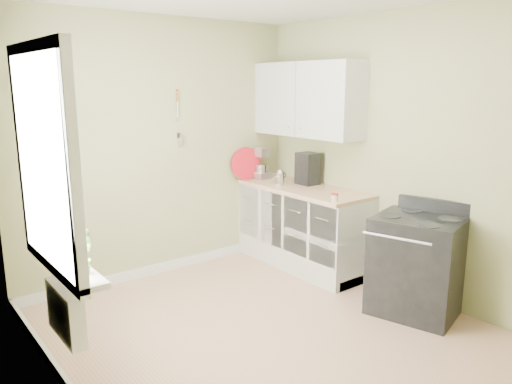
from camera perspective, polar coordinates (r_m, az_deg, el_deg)
floor at (r=4.30m, az=1.58°, el=-15.92°), size 3.20×3.60×0.02m
wall_back at (r=5.35m, az=-10.82°, el=4.88°), size 3.20×0.02×2.70m
wall_left at (r=3.10m, az=-21.90°, el=-1.16°), size 0.02×3.60×2.70m
wall_right at (r=5.02m, az=16.04°, el=4.14°), size 0.02×3.60×2.70m
base_cabinets at (r=5.63m, az=5.34°, el=-4.12°), size 0.60×1.60×0.87m
countertop at (r=5.51m, az=5.36°, el=0.41°), size 0.64×1.60×0.04m
upper_cabinets at (r=5.56m, az=5.88°, el=10.49°), size 0.35×1.40×0.80m
window at (r=3.35m, az=-23.20°, el=3.20°), size 0.06×1.14×1.44m
window_sill at (r=3.53m, az=-21.12°, el=-7.46°), size 0.18×1.14×0.04m
radiator at (r=3.60m, az=-20.93°, el=-12.73°), size 0.12×0.50×0.35m
wall_utensils at (r=5.39m, az=-8.87°, el=7.31°), size 0.02×0.14×0.58m
stove at (r=4.69m, az=17.87°, el=-7.91°), size 0.81×0.86×1.00m
stand_mixer at (r=5.99m, az=0.16°, el=3.30°), size 0.23×0.35×0.41m
kettle at (r=5.55m, az=2.73°, el=1.67°), size 0.17×0.10×0.18m
coffee_maker at (r=5.62m, az=5.92°, el=2.59°), size 0.21×0.23×0.36m
red_tray at (r=5.86m, az=-1.15°, el=3.28°), size 0.39×0.14×0.38m
jar at (r=4.85m, az=8.98°, el=-0.63°), size 0.07×0.07×0.08m
plant_a at (r=3.15m, az=-19.26°, el=-6.26°), size 0.20×0.18×0.31m
plant_b at (r=3.57m, az=-21.65°, el=-4.50°), size 0.15×0.18×0.29m
plant_c at (r=3.71m, az=-22.31°, el=-3.87°), size 0.23×0.23×0.30m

